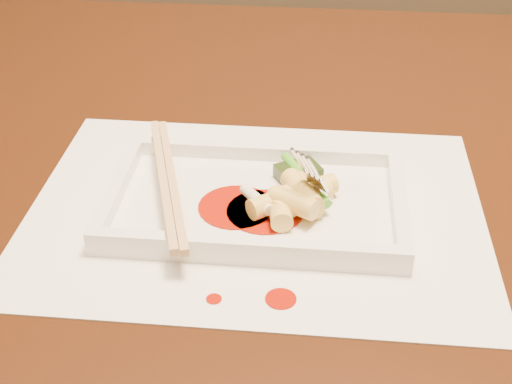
# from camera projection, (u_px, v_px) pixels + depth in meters

# --- Properties ---
(table) EXTENTS (1.40, 0.90, 0.75)m
(table) POSITION_uv_depth(u_px,v_px,m) (261.00, 246.00, 0.75)
(table) COLOR black
(table) RESTS_ON ground
(placemat) EXTENTS (0.40, 0.30, 0.00)m
(placemat) POSITION_uv_depth(u_px,v_px,m) (256.00, 209.00, 0.63)
(placemat) COLOR white
(placemat) RESTS_ON table
(sauce_splatter_a) EXTENTS (0.02, 0.02, 0.00)m
(sauce_splatter_a) POSITION_uv_depth(u_px,v_px,m) (281.00, 299.00, 0.53)
(sauce_splatter_a) COLOR #9B1304
(sauce_splatter_a) RESTS_ON placemat
(sauce_splatter_b) EXTENTS (0.01, 0.01, 0.00)m
(sauce_splatter_b) POSITION_uv_depth(u_px,v_px,m) (214.00, 299.00, 0.53)
(sauce_splatter_b) COLOR #9B1304
(sauce_splatter_b) RESTS_ON placemat
(plate_base) EXTENTS (0.26, 0.16, 0.01)m
(plate_base) POSITION_uv_depth(u_px,v_px,m) (256.00, 205.00, 0.63)
(plate_base) COLOR white
(plate_base) RESTS_ON placemat
(plate_rim_far) EXTENTS (0.26, 0.01, 0.01)m
(plate_rim_far) POSITION_uv_depth(u_px,v_px,m) (264.00, 152.00, 0.68)
(plate_rim_far) COLOR white
(plate_rim_far) RESTS_ON plate_base
(plate_rim_near) EXTENTS (0.26, 0.01, 0.01)m
(plate_rim_near) POSITION_uv_depth(u_px,v_px,m) (247.00, 247.00, 0.56)
(plate_rim_near) COLOR white
(plate_rim_near) RESTS_ON plate_base
(plate_rim_left) EXTENTS (0.01, 0.14, 0.01)m
(plate_rim_left) POSITION_uv_depth(u_px,v_px,m) (118.00, 187.00, 0.63)
(plate_rim_left) COLOR white
(plate_rim_left) RESTS_ON plate_base
(plate_rim_right) EXTENTS (0.01, 0.14, 0.01)m
(plate_rim_right) POSITION_uv_depth(u_px,v_px,m) (399.00, 203.00, 0.61)
(plate_rim_right) COLOR white
(plate_rim_right) RESTS_ON plate_base
(veg_piece) EXTENTS (0.05, 0.04, 0.01)m
(veg_piece) POSITION_uv_depth(u_px,v_px,m) (298.00, 172.00, 0.65)
(veg_piece) COLOR black
(veg_piece) RESTS_ON plate_base
(scallion_white) EXTENTS (0.03, 0.04, 0.01)m
(scallion_white) POSITION_uv_depth(u_px,v_px,m) (257.00, 199.00, 0.61)
(scallion_white) COLOR #EAEACC
(scallion_white) RESTS_ON plate_base
(scallion_green) EXTENTS (0.05, 0.08, 0.01)m
(scallion_green) POSITION_uv_depth(u_px,v_px,m) (305.00, 179.00, 0.63)
(scallion_green) COLOR #389D19
(scallion_green) RESTS_ON plate_base
(chopstick_a) EXTENTS (0.07, 0.20, 0.01)m
(chopstick_a) POSITION_uv_depth(u_px,v_px,m) (163.00, 180.00, 0.62)
(chopstick_a) COLOR tan
(chopstick_a) RESTS_ON plate_rim_near
(chopstick_b) EXTENTS (0.07, 0.20, 0.01)m
(chopstick_b) POSITION_uv_depth(u_px,v_px,m) (172.00, 180.00, 0.62)
(chopstick_b) COLOR tan
(chopstick_b) RESTS_ON plate_rim_near
(fork) EXTENTS (0.09, 0.10, 0.14)m
(fork) POSITION_uv_depth(u_px,v_px,m) (341.00, 121.00, 0.60)
(fork) COLOR silver
(fork) RESTS_ON plate_base
(sauce_blob_0) EXTENTS (0.07, 0.07, 0.00)m
(sauce_blob_0) POSITION_uv_depth(u_px,v_px,m) (236.00, 207.00, 0.62)
(sauce_blob_0) COLOR #9B1304
(sauce_blob_0) RESTS_ON plate_base
(sauce_blob_1) EXTENTS (0.07, 0.07, 0.00)m
(sauce_blob_1) POSITION_uv_depth(u_px,v_px,m) (265.00, 211.00, 0.61)
(sauce_blob_1) COLOR #9B1304
(sauce_blob_1) RESTS_ON plate_base
(rice_cake_0) EXTENTS (0.04, 0.04, 0.02)m
(rice_cake_0) POSITION_uv_depth(u_px,v_px,m) (308.00, 196.00, 0.62)
(rice_cake_0) COLOR #F4DE72
(rice_cake_0) RESTS_ON plate_base
(rice_cake_1) EXTENTS (0.05, 0.04, 0.02)m
(rice_cake_1) POSITION_uv_depth(u_px,v_px,m) (297.00, 204.00, 0.61)
(rice_cake_1) COLOR #F4DE72
(rice_cake_1) RESTS_ON plate_base
(rice_cake_2) EXTENTS (0.04, 0.04, 0.02)m
(rice_cake_2) POSITION_uv_depth(u_px,v_px,m) (294.00, 203.00, 0.60)
(rice_cake_2) COLOR #F4DE72
(rice_cake_2) RESTS_ON plate_base
(rice_cake_3) EXTENTS (0.03, 0.05, 0.02)m
(rice_cake_3) POSITION_uv_depth(u_px,v_px,m) (280.00, 208.00, 0.60)
(rice_cake_3) COLOR #F4DE72
(rice_cake_3) RESTS_ON plate_base
(rice_cake_4) EXTENTS (0.03, 0.05, 0.02)m
(rice_cake_4) POSITION_uv_depth(u_px,v_px,m) (308.00, 195.00, 0.62)
(rice_cake_4) COLOR #F4DE72
(rice_cake_4) RESTS_ON plate_base
(rice_cake_5) EXTENTS (0.04, 0.05, 0.02)m
(rice_cake_5) POSITION_uv_depth(u_px,v_px,m) (302.00, 192.00, 0.61)
(rice_cake_5) COLOR #F4DE72
(rice_cake_5) RESTS_ON plate_base
(rice_cake_6) EXTENTS (0.05, 0.05, 0.02)m
(rice_cake_6) POSITION_uv_depth(u_px,v_px,m) (277.00, 201.00, 0.61)
(rice_cake_6) COLOR #F4DE72
(rice_cake_6) RESTS_ON plate_base
(rice_cake_7) EXTENTS (0.05, 0.04, 0.02)m
(rice_cake_7) POSITION_uv_depth(u_px,v_px,m) (309.00, 189.00, 0.62)
(rice_cake_7) COLOR #F4DE72
(rice_cake_7) RESTS_ON plate_base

